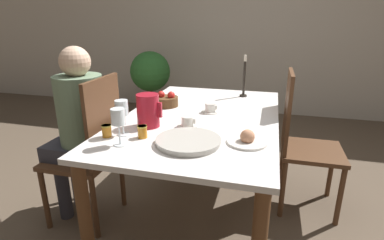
{
  "coord_description": "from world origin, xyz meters",
  "views": [
    {
      "loc": [
        0.43,
        -1.86,
        1.36
      ],
      "look_at": [
        0.0,
        -0.24,
        0.78
      ],
      "focal_mm": 28.0,
      "sensor_mm": 36.0,
      "label": 1
    }
  ],
  "objects_px": {
    "person_seated": "(78,121)",
    "wine_glass_water": "(118,118)",
    "wine_glass_juice": "(122,110)",
    "potted_plant": "(150,74)",
    "chair_person_side": "(91,150)",
    "fruit_bowl": "(166,101)",
    "serving_tray": "(188,141)",
    "candlestick_tall": "(244,81)",
    "teacup_near_person": "(187,122)",
    "jam_jar_red": "(142,131)",
    "chair_opposite": "(301,140)",
    "jam_jar_amber": "(107,130)",
    "teacup_across": "(210,109)",
    "red_pitcher": "(148,110)",
    "bread_plate": "(247,140)"
  },
  "relations": [
    {
      "from": "person_seated",
      "to": "wine_glass_water",
      "type": "distance_m",
      "value": 0.6
    },
    {
      "from": "wine_glass_juice",
      "to": "potted_plant",
      "type": "xyz_separation_m",
      "value": [
        -0.85,
        2.43,
        -0.27
      ]
    },
    {
      "from": "chair_person_side",
      "to": "person_seated",
      "type": "relative_size",
      "value": 0.85
    },
    {
      "from": "wine_glass_water",
      "to": "fruit_bowl",
      "type": "bearing_deg",
      "value": 90.7
    },
    {
      "from": "serving_tray",
      "to": "candlestick_tall",
      "type": "xyz_separation_m",
      "value": [
        0.18,
        1.07,
        0.12
      ]
    },
    {
      "from": "teacup_near_person",
      "to": "potted_plant",
      "type": "bearing_deg",
      "value": 117.66
    },
    {
      "from": "wine_glass_juice",
      "to": "jam_jar_red",
      "type": "distance_m",
      "value": 0.16
    },
    {
      "from": "wine_glass_water",
      "to": "potted_plant",
      "type": "height_order",
      "value": "wine_glass_water"
    },
    {
      "from": "serving_tray",
      "to": "jam_jar_red",
      "type": "distance_m",
      "value": 0.27
    },
    {
      "from": "chair_opposite",
      "to": "wine_glass_water",
      "type": "height_order",
      "value": "chair_opposite"
    },
    {
      "from": "serving_tray",
      "to": "jam_jar_red",
      "type": "height_order",
      "value": "jam_jar_red"
    },
    {
      "from": "chair_person_side",
      "to": "fruit_bowl",
      "type": "xyz_separation_m",
      "value": [
        0.38,
        0.44,
        0.25
      ]
    },
    {
      "from": "fruit_bowl",
      "to": "serving_tray",
      "type": "bearing_deg",
      "value": -61.5
    },
    {
      "from": "serving_tray",
      "to": "fruit_bowl",
      "type": "distance_m",
      "value": 0.73
    },
    {
      "from": "chair_person_side",
      "to": "jam_jar_amber",
      "type": "xyz_separation_m",
      "value": [
        0.26,
        -0.21,
        0.24
      ]
    },
    {
      "from": "teacup_near_person",
      "to": "jam_jar_red",
      "type": "bearing_deg",
      "value": -129.76
    },
    {
      "from": "teacup_across",
      "to": "serving_tray",
      "type": "bearing_deg",
      "value": -89.98
    },
    {
      "from": "wine_glass_juice",
      "to": "fruit_bowl",
      "type": "relative_size",
      "value": 1.16
    },
    {
      "from": "chair_opposite",
      "to": "potted_plant",
      "type": "distance_m",
      "value": 2.55
    },
    {
      "from": "red_pitcher",
      "to": "jam_jar_amber",
      "type": "height_order",
      "value": "red_pitcher"
    },
    {
      "from": "chair_opposite",
      "to": "jam_jar_amber",
      "type": "relative_size",
      "value": 14.7
    },
    {
      "from": "chair_opposite",
      "to": "bread_plate",
      "type": "bearing_deg",
      "value": -28.14
    },
    {
      "from": "chair_opposite",
      "to": "candlestick_tall",
      "type": "height_order",
      "value": "candlestick_tall"
    },
    {
      "from": "person_seated",
      "to": "wine_glass_juice",
      "type": "bearing_deg",
      "value": -114.24
    },
    {
      "from": "person_seated",
      "to": "fruit_bowl",
      "type": "bearing_deg",
      "value": -48.79
    },
    {
      "from": "person_seated",
      "to": "teacup_across",
      "type": "bearing_deg",
      "value": -67.32
    },
    {
      "from": "jam_jar_amber",
      "to": "red_pitcher",
      "type": "bearing_deg",
      "value": 54.38
    },
    {
      "from": "person_seated",
      "to": "jam_jar_amber",
      "type": "distance_m",
      "value": 0.44
    },
    {
      "from": "wine_glass_juice",
      "to": "jam_jar_red",
      "type": "bearing_deg",
      "value": -5.77
    },
    {
      "from": "fruit_bowl",
      "to": "potted_plant",
      "type": "bearing_deg",
      "value": 115.98
    },
    {
      "from": "teacup_across",
      "to": "fruit_bowl",
      "type": "height_order",
      "value": "fruit_bowl"
    },
    {
      "from": "chair_person_side",
      "to": "jam_jar_red",
      "type": "relative_size",
      "value": 14.7
    },
    {
      "from": "wine_glass_water",
      "to": "candlestick_tall",
      "type": "bearing_deg",
      "value": 66.38
    },
    {
      "from": "wine_glass_juice",
      "to": "person_seated",
      "type": "bearing_deg",
      "value": 155.76
    },
    {
      "from": "serving_tray",
      "to": "teacup_near_person",
      "type": "bearing_deg",
      "value": 106.72
    },
    {
      "from": "teacup_across",
      "to": "chair_opposite",
      "type": "bearing_deg",
      "value": 14.12
    },
    {
      "from": "wine_glass_water",
      "to": "wine_glass_juice",
      "type": "xyz_separation_m",
      "value": [
        -0.05,
        0.13,
        0.0
      ]
    },
    {
      "from": "chair_opposite",
      "to": "wine_glass_water",
      "type": "relative_size",
      "value": 5.19
    },
    {
      "from": "person_seated",
      "to": "fruit_bowl",
      "type": "relative_size",
      "value": 6.91
    },
    {
      "from": "person_seated",
      "to": "teacup_across",
      "type": "xyz_separation_m",
      "value": [
        0.82,
        0.34,
        0.05
      ]
    },
    {
      "from": "person_seated",
      "to": "teacup_across",
      "type": "distance_m",
      "value": 0.89
    },
    {
      "from": "teacup_near_person",
      "to": "potted_plant",
      "type": "relative_size",
      "value": 0.13
    },
    {
      "from": "wine_glass_juice",
      "to": "teacup_across",
      "type": "bearing_deg",
      "value": 54.23
    },
    {
      "from": "person_seated",
      "to": "potted_plant",
      "type": "height_order",
      "value": "person_seated"
    },
    {
      "from": "teacup_across",
      "to": "fruit_bowl",
      "type": "distance_m",
      "value": 0.35
    },
    {
      "from": "red_pitcher",
      "to": "teacup_near_person",
      "type": "height_order",
      "value": "red_pitcher"
    },
    {
      "from": "jam_jar_red",
      "to": "fruit_bowl",
      "type": "relative_size",
      "value": 0.4
    },
    {
      "from": "chair_opposite",
      "to": "red_pitcher",
      "type": "bearing_deg",
      "value": -60.62
    },
    {
      "from": "chair_opposite",
      "to": "person_seated",
      "type": "distance_m",
      "value": 1.55
    },
    {
      "from": "chair_opposite",
      "to": "fruit_bowl",
      "type": "xyz_separation_m",
      "value": [
        -0.98,
        -0.09,
        0.25
      ]
    }
  ]
}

